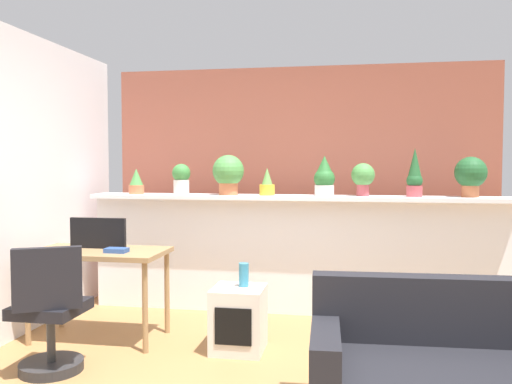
# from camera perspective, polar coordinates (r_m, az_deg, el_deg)

# --- Properties ---
(divider_wall) EXTENTS (4.07, 0.16, 1.12)m
(divider_wall) POSITION_cam_1_polar(r_m,az_deg,el_deg) (5.24, 4.21, -6.91)
(divider_wall) COLOR white
(divider_wall) RESTS_ON ground
(plant_shelf) EXTENTS (4.07, 0.38, 0.04)m
(plant_shelf) POSITION_cam_1_polar(r_m,az_deg,el_deg) (5.13, 4.19, -0.60)
(plant_shelf) COLOR white
(plant_shelf) RESTS_ON divider_wall
(brick_wall_behind) EXTENTS (4.07, 0.10, 2.50)m
(brick_wall_behind) POSITION_cam_1_polar(r_m,az_deg,el_deg) (5.76, 4.84, 0.90)
(brick_wall_behind) COLOR #9E5442
(brick_wall_behind) RESTS_ON ground
(potted_plant_0) EXTENTS (0.15, 0.15, 0.26)m
(potted_plant_0) POSITION_cam_1_polar(r_m,az_deg,el_deg) (5.51, -12.74, 1.05)
(potted_plant_0) COLOR #C66B42
(potted_plant_0) RESTS_ON plant_shelf
(potted_plant_1) EXTENTS (0.18, 0.18, 0.31)m
(potted_plant_1) POSITION_cam_1_polar(r_m,az_deg,el_deg) (5.35, -8.03, 1.48)
(potted_plant_1) COLOR silver
(potted_plant_1) RESTS_ON plant_shelf
(potted_plant_2) EXTENTS (0.31, 0.31, 0.39)m
(potted_plant_2) POSITION_cam_1_polar(r_m,az_deg,el_deg) (5.22, -3.00, 2.06)
(potted_plant_2) COLOR #C66B42
(potted_plant_2) RESTS_ON plant_shelf
(potted_plant_3) EXTENTS (0.15, 0.15, 0.27)m
(potted_plant_3) POSITION_cam_1_polar(r_m,az_deg,el_deg) (5.15, 1.20, 0.89)
(potted_plant_3) COLOR gold
(potted_plant_3) RESTS_ON plant_shelf
(potted_plant_4) EXTENTS (0.20, 0.20, 0.38)m
(potted_plant_4) POSITION_cam_1_polar(r_m,az_deg,el_deg) (5.11, 7.36, 1.62)
(potted_plant_4) COLOR silver
(potted_plant_4) RESTS_ON plant_shelf
(potted_plant_5) EXTENTS (0.22, 0.22, 0.31)m
(potted_plant_5) POSITION_cam_1_polar(r_m,az_deg,el_deg) (5.13, 11.42, 1.61)
(potted_plant_5) COLOR #B7474C
(potted_plant_5) RESTS_ON plant_shelf
(potted_plant_6) EXTENTS (0.15, 0.15, 0.45)m
(potted_plant_6) POSITION_cam_1_polar(r_m,az_deg,el_deg) (5.14, 16.68, 1.76)
(potted_plant_6) COLOR #B7474C
(potted_plant_6) RESTS_ON plant_shelf
(potted_plant_7) EXTENTS (0.29, 0.29, 0.37)m
(potted_plant_7) POSITION_cam_1_polar(r_m,az_deg,el_deg) (5.25, 22.07, 1.78)
(potted_plant_7) COLOR #C66B42
(potted_plant_7) RESTS_ON plant_shelf
(desk) EXTENTS (1.10, 0.60, 0.75)m
(desk) POSITION_cam_1_polar(r_m,az_deg,el_deg) (4.64, -16.50, -7.02)
(desk) COLOR #99754C
(desk) RESTS_ON ground
(tv_monitor) EXTENTS (0.49, 0.04, 0.26)m
(tv_monitor) POSITION_cam_1_polar(r_m,az_deg,el_deg) (4.70, -16.62, -4.25)
(tv_monitor) COLOR black
(tv_monitor) RESTS_ON desk
(office_chair) EXTENTS (0.52, 0.52, 0.91)m
(office_chair) POSITION_cam_1_polar(r_m,az_deg,el_deg) (4.05, -21.26, -12.61)
(office_chair) COLOR #262628
(office_chair) RESTS_ON ground
(side_cube_shelf) EXTENTS (0.40, 0.41, 0.50)m
(side_cube_shelf) POSITION_cam_1_polar(r_m,az_deg,el_deg) (4.27, -1.90, -13.50)
(side_cube_shelf) COLOR silver
(side_cube_shelf) RESTS_ON ground
(vase_on_shelf) EXTENTS (0.08, 0.08, 0.18)m
(vase_on_shelf) POSITION_cam_1_polar(r_m,az_deg,el_deg) (4.22, -1.32, -8.89)
(vase_on_shelf) COLOR teal
(vase_on_shelf) RESTS_ON side_cube_shelf
(book_on_desk) EXTENTS (0.18, 0.12, 0.04)m
(book_on_desk) POSITION_cam_1_polar(r_m,az_deg,el_deg) (4.45, -14.76, -6.07)
(book_on_desk) COLOR #2D4C8C
(book_on_desk) RESTS_ON desk
(couch) EXTENTS (1.59, 0.83, 0.80)m
(couch) POSITION_cam_1_polar(r_m,az_deg,el_deg) (3.28, 20.45, -18.32)
(couch) COLOR black
(couch) RESTS_ON ground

